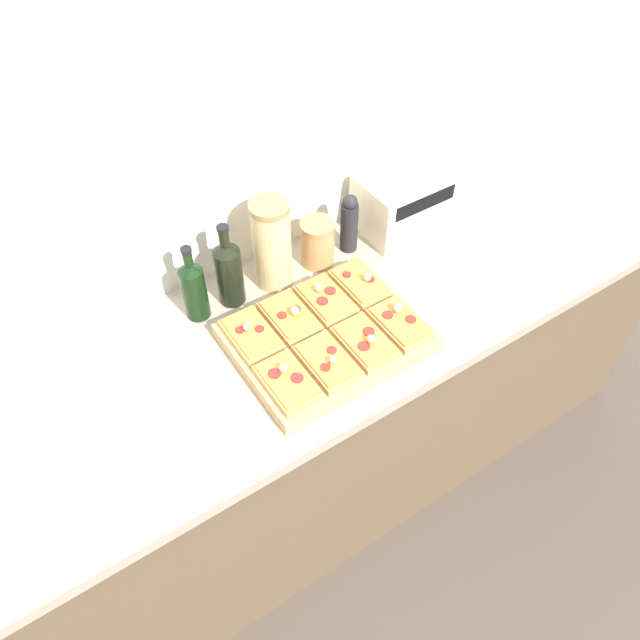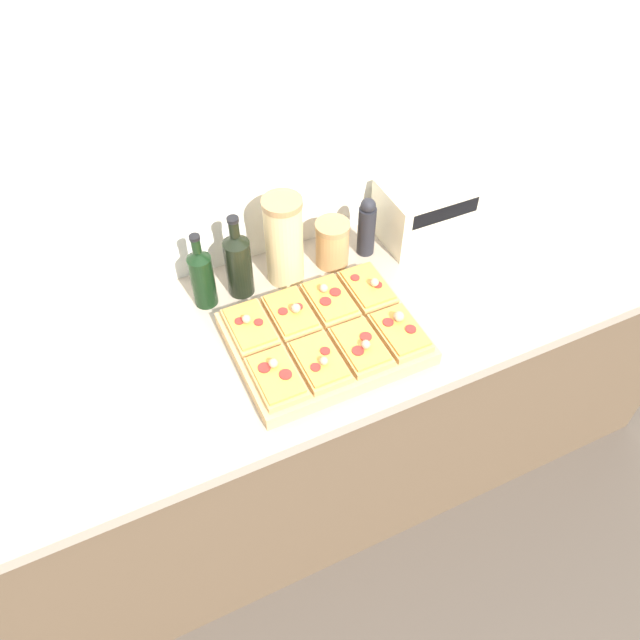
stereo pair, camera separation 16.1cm
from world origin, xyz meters
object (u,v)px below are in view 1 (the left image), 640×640
object	(u,v)px
cutting_board	(326,337)
wine_bottle	(229,271)
pepper_mill	(349,223)
olive_oil_bottle	(194,289)
grain_jar_tall	(272,244)
toaster_oven	(404,201)
grain_jar_short	(318,243)

from	to	relation	value
cutting_board	wine_bottle	xyz separation A→B (m)	(-0.13, 0.28, 0.09)
wine_bottle	pepper_mill	distance (m)	0.40
wine_bottle	pepper_mill	xyz separation A→B (m)	(0.40, 0.00, -0.01)
olive_oil_bottle	pepper_mill	world-z (taller)	olive_oil_bottle
cutting_board	olive_oil_bottle	size ratio (longest dim) A/B	2.00
cutting_board	grain_jar_tall	distance (m)	0.30
cutting_board	pepper_mill	size ratio (longest dim) A/B	2.46
wine_bottle	toaster_oven	world-z (taller)	wine_bottle
grain_jar_short	toaster_oven	distance (m)	0.32
olive_oil_bottle	toaster_oven	world-z (taller)	olive_oil_bottle
wine_bottle	pepper_mill	bearing A→B (deg)	0.00
wine_bottle	grain_jar_tall	size ratio (longest dim) A/B	0.95
pepper_mill	olive_oil_bottle	bearing A→B (deg)	180.00
grain_jar_tall	pepper_mill	bearing A→B (deg)	0.00
wine_bottle	grain_jar_tall	distance (m)	0.14
olive_oil_bottle	grain_jar_tall	distance (m)	0.25
cutting_board	grain_jar_tall	world-z (taller)	grain_jar_tall
grain_jar_short	toaster_oven	world-z (taller)	toaster_oven
cutting_board	grain_jar_short	bearing A→B (deg)	60.80
olive_oil_bottle	grain_jar_short	distance (m)	0.40
grain_jar_tall	pepper_mill	distance (m)	0.27
cutting_board	wine_bottle	world-z (taller)	wine_bottle
pepper_mill	toaster_oven	world-z (taller)	pepper_mill
cutting_board	olive_oil_bottle	bearing A→B (deg)	130.22
olive_oil_bottle	cutting_board	bearing A→B (deg)	-49.78
wine_bottle	grain_jar_tall	bearing A→B (deg)	0.00
grain_jar_short	pepper_mill	distance (m)	0.11
cutting_board	toaster_oven	distance (m)	0.56
pepper_mill	grain_jar_tall	bearing A→B (deg)	180.00
grain_jar_short	pepper_mill	world-z (taller)	pepper_mill
grain_jar_tall	grain_jar_short	world-z (taller)	grain_jar_tall
toaster_oven	cutting_board	bearing A→B (deg)	-149.50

